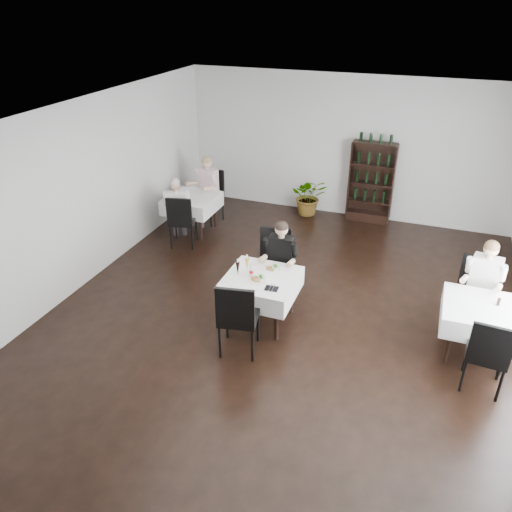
{
  "coord_description": "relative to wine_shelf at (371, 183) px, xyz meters",
  "views": [
    {
      "loc": [
        1.81,
        -5.88,
        4.47
      ],
      "look_at": [
        -0.45,
        0.2,
        0.98
      ],
      "focal_mm": 35.0,
      "sensor_mm": 36.0,
      "label": 1
    }
  ],
  "objects": [
    {
      "name": "room_shell",
      "position": [
        -0.6,
        -4.31,
        0.65
      ],
      "size": [
        9.0,
        9.0,
        9.0
      ],
      "color": "black",
      "rests_on": "ground"
    },
    {
      "name": "wine_shelf",
      "position": [
        0.0,
        0.0,
        0.0
      ],
      "size": [
        0.9,
        0.28,
        1.75
      ],
      "color": "black",
      "rests_on": "ground"
    },
    {
      "name": "main_table",
      "position": [
        -0.9,
        -4.31,
        -0.23
      ],
      "size": [
        1.03,
        1.03,
        0.77
      ],
      "color": "black",
      "rests_on": "ground"
    },
    {
      "name": "left_table",
      "position": [
        -3.3,
        -1.81,
        -0.23
      ],
      "size": [
        0.98,
        0.98,
        0.77
      ],
      "color": "black",
      "rests_on": "ground"
    },
    {
      "name": "right_table",
      "position": [
        2.1,
        -4.01,
        -0.23
      ],
      "size": [
        0.98,
        0.98,
        0.77
      ],
      "color": "black",
      "rests_on": "ground"
    },
    {
      "name": "potted_tree",
      "position": [
        -1.29,
        -0.11,
        -0.42
      ],
      "size": [
        0.93,
        0.87,
        0.85
      ],
      "primitive_type": "imported",
      "rotation": [
        0.0,
        0.0,
        0.32
      ],
      "color": "#21511C",
      "rests_on": "ground"
    },
    {
      "name": "main_chair_far",
      "position": [
        -0.99,
        -3.46,
        -0.21
      ],
      "size": [
        0.58,
        0.59,
        1.11
      ],
      "color": "black",
      "rests_on": "ground"
    },
    {
      "name": "main_chair_near",
      "position": [
        -0.93,
        -5.15,
        -0.2
      ],
      "size": [
        0.6,
        0.61,
        1.13
      ],
      "color": "black",
      "rests_on": "ground"
    },
    {
      "name": "left_chair_far",
      "position": [
        -3.2,
        -1.15,
        -0.21
      ],
      "size": [
        0.6,
        0.6,
        1.12
      ],
      "color": "black",
      "rests_on": "ground"
    },
    {
      "name": "left_chair_near",
      "position": [
        -3.17,
        -2.51,
        -0.25
      ],
      "size": [
        0.59,
        0.59,
        1.05
      ],
      "color": "black",
      "rests_on": "ground"
    },
    {
      "name": "right_chair_far",
      "position": [
        2.01,
        -3.38,
        -0.22
      ],
      "size": [
        0.63,
        0.63,
        1.1
      ],
      "color": "black",
      "rests_on": "ground"
    },
    {
      "name": "right_chair_near",
      "position": [
        2.18,
        -4.76,
        -0.24
      ],
      "size": [
        0.52,
        0.52,
        1.06
      ],
      "color": "black",
      "rests_on": "ground"
    },
    {
      "name": "diner_main",
      "position": [
        -0.81,
        -3.73,
        -0.04
      ],
      "size": [
        0.53,
        0.53,
        1.4
      ],
      "color": "#42424A",
      "rests_on": "ground"
    },
    {
      "name": "diner_left_far",
      "position": [
        -3.24,
        -1.28,
        -0.01
      ],
      "size": [
        0.62,
        0.66,
        1.45
      ],
      "color": "#42424A",
      "rests_on": "ground"
    },
    {
      "name": "diner_left_near",
      "position": [
        -3.37,
        -2.31,
        -0.08
      ],
      "size": [
        0.6,
        0.63,
        1.33
      ],
      "color": "#42424A",
      "rests_on": "ground"
    },
    {
      "name": "diner_right_far",
      "position": [
        2.12,
        -3.37,
        -0.03
      ],
      "size": [
        0.58,
        0.61,
        1.41
      ],
      "color": "#42424A",
      "rests_on": "ground"
    },
    {
      "name": "plate_far",
      "position": [
        -0.82,
        -4.06,
        -0.06
      ],
      "size": [
        0.27,
        0.27,
        0.07
      ],
      "color": "white",
      "rests_on": "main_table"
    },
    {
      "name": "plate_near",
      "position": [
        -0.92,
        -4.42,
        -0.06
      ],
      "size": [
        0.32,
        0.32,
        0.08
      ],
      "color": "white",
      "rests_on": "main_table"
    },
    {
      "name": "pilsner_dark",
      "position": [
        -1.24,
        -4.38,
        0.03
      ],
      "size": [
        0.06,
        0.06,
        0.27
      ],
      "color": "black",
      "rests_on": "main_table"
    },
    {
      "name": "pilsner_lager",
      "position": [
        -1.15,
        -4.24,
        0.04
      ],
      "size": [
        0.07,
        0.07,
        0.28
      ],
      "color": "gold",
      "rests_on": "main_table"
    },
    {
      "name": "coke_bottle",
      "position": [
        -1.04,
        -4.35,
        0.02
      ],
      "size": [
        0.06,
        0.06,
        0.24
      ],
      "color": "silver",
      "rests_on": "main_table"
    },
    {
      "name": "napkin_cutlery",
      "position": [
        -0.65,
        -4.57,
        -0.07
      ],
      "size": [
        0.2,
        0.21,
        0.02
      ],
      "color": "black",
      "rests_on": "main_table"
    },
    {
      "name": "pepper_mill",
      "position": [
        2.29,
        -3.91,
        -0.02
      ],
      "size": [
        0.05,
        0.05,
        0.11
      ],
      "primitive_type": "cylinder",
      "rotation": [
        0.0,
        0.0,
        -0.32
      ],
      "color": "black",
      "rests_on": "right_table"
    }
  ]
}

